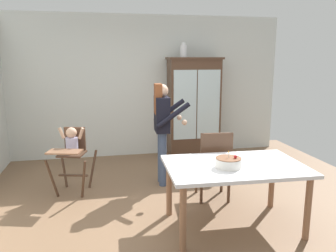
% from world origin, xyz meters
% --- Properties ---
extents(ground_plane, '(6.24, 6.24, 0.00)m').
position_xyz_m(ground_plane, '(0.00, 0.00, 0.00)').
color(ground_plane, brown).
extents(wall_back, '(5.32, 0.06, 2.70)m').
position_xyz_m(wall_back, '(0.00, 2.63, 1.35)').
color(wall_back, silver).
rests_on(wall_back, ground_plane).
extents(china_cabinet, '(1.04, 0.48, 1.91)m').
position_xyz_m(china_cabinet, '(0.87, 2.37, 0.96)').
color(china_cabinet, '#4C3323').
rests_on(china_cabinet, ground_plane).
extents(ceramic_vase, '(0.13, 0.13, 0.27)m').
position_xyz_m(ceramic_vase, '(0.65, 2.37, 2.03)').
color(ceramic_vase, white).
rests_on(ceramic_vase, china_cabinet).
extents(high_chair_with_toddler, '(0.71, 0.79, 0.95)m').
position_xyz_m(high_chair_with_toddler, '(-1.34, 0.88, 0.65)').
color(high_chair_with_toddler, '#4C3323').
rests_on(high_chair_with_toddler, ground_plane).
extents(adult_person, '(0.52, 0.50, 1.53)m').
position_xyz_m(adult_person, '(-0.03, 0.94, 0.97)').
color(adult_person, '#3D4C6B').
rests_on(adult_person, ground_plane).
extents(dining_table, '(1.55, 1.04, 0.74)m').
position_xyz_m(dining_table, '(0.51, -0.53, 0.65)').
color(dining_table, silver).
rests_on(dining_table, ground_plane).
extents(birthday_cake, '(0.28, 0.28, 0.19)m').
position_xyz_m(birthday_cake, '(0.40, -0.61, 0.79)').
color(birthday_cake, white).
rests_on(birthday_cake, dining_table).
extents(dining_chair_far_side, '(0.48, 0.48, 0.96)m').
position_xyz_m(dining_chair_far_side, '(0.53, 0.18, 0.56)').
color(dining_chair_far_side, '#4C3323').
rests_on(dining_chair_far_side, ground_plane).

